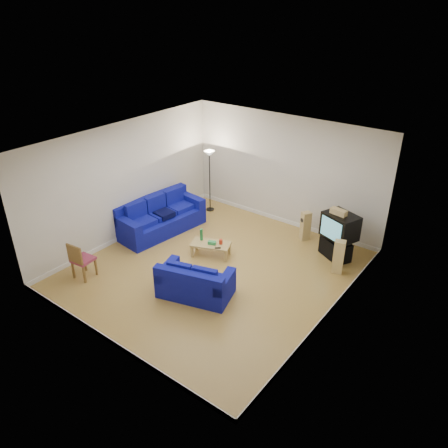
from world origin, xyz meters
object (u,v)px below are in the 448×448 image
Objects in this scene: sofa_loveseat at (195,284)px; coffee_table at (211,245)px; tv_stand at (335,249)px; television at (340,226)px; sofa_three_seat at (159,219)px.

sofa_loveseat is 1.62× the size of coffee_table.
tv_stand is at bearing 45.91° from sofa_loveseat.
coffee_table is 1.12× the size of television.
tv_stand is 0.82× the size of television.
tv_stand is 0.66m from television.
tv_stand is (1.80, 3.43, -0.06)m from sofa_loveseat.
tv_stand is at bearing -149.49° from television.
sofa_loveseat is 1.75m from coffee_table.
coffee_table is 3.20m from tv_stand.
sofa_three_seat is at bearing -131.25° from tv_stand.
sofa_three_seat is 2.05m from coffee_table.
television is at bearing 116.45° from sofa_three_seat.
sofa_loveseat is at bearing -97.24° from television.
sofa_three_seat reaches higher than tv_stand.
sofa_three_seat is 4.92m from tv_stand.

